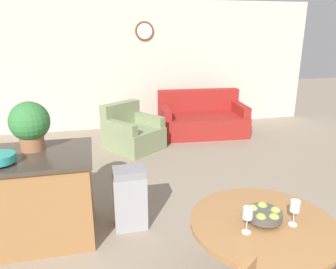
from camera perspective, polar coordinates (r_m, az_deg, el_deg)
wall_back at (r=7.24m, az=-5.67°, el=11.80°), size 8.00×0.09×2.70m
dining_table at (r=2.67m, az=15.94°, el=-17.58°), size 1.07×1.07×0.77m
fruit_bowl at (r=2.54m, az=16.44°, el=-13.19°), size 0.26×0.26×0.11m
wine_glass_left at (r=2.35m, az=13.71°, el=-13.37°), size 0.07×0.07×0.19m
wine_glass_right at (r=2.54m, az=21.23°, el=-11.72°), size 0.07×0.07×0.19m
kitchen_island at (r=3.71m, az=-22.94°, el=-10.00°), size 1.31×0.87×0.93m
potted_plant at (r=3.58m, az=-22.92°, el=1.72°), size 0.40×0.40×0.50m
trash_bin at (r=3.68m, az=-6.66°, el=-10.94°), size 0.35×0.27×0.70m
couch at (r=6.93m, az=5.85°, el=2.62°), size 1.82×1.13×0.88m
armchair at (r=6.06m, az=-6.29°, el=0.20°), size 1.19×1.20×0.82m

